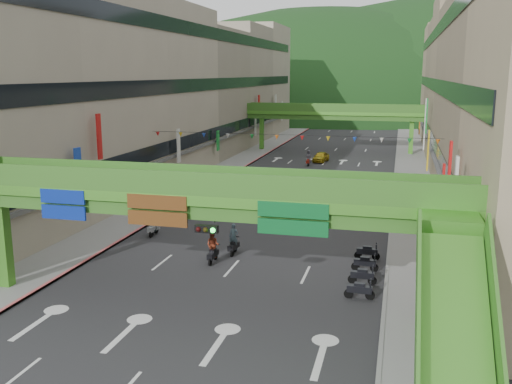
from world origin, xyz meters
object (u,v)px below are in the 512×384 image
at_px(scooter_rider_mid, 213,247).
at_px(car_silver, 242,183).
at_px(car_yellow, 321,157).
at_px(overpass_near, 209,211).
at_px(scooter_rider_near, 234,240).
at_px(pedestrian_red, 431,203).

height_order(scooter_rider_mid, car_silver, scooter_rider_mid).
bearing_deg(scooter_rider_mid, car_yellow, 88.82).
distance_m(overpass_near, scooter_rider_mid, 8.79).
distance_m(scooter_rider_near, pedestrian_red, 19.43).
xyz_separation_m(scooter_rider_mid, pedestrian_red, (13.62, 16.51, -0.12)).
xyz_separation_m(overpass_near, scooter_rider_mid, (-2.36, 7.36, -4.19)).
bearing_deg(car_silver, car_yellow, 72.31).
xyz_separation_m(overpass_near, scooter_rider_near, (-1.59, 9.30, -4.25)).
height_order(overpass_near, scooter_rider_near, overpass_near).
bearing_deg(scooter_rider_mid, car_silver, 101.04).
distance_m(car_silver, pedestrian_red, 18.86).
xyz_separation_m(overpass_near, car_yellow, (-1.49, 49.73, -4.55)).
bearing_deg(car_silver, scooter_rider_mid, -82.12).
height_order(scooter_rider_mid, pedestrian_red, scooter_rider_mid).
relative_size(scooter_rider_mid, car_yellow, 0.51).
bearing_deg(pedestrian_red, scooter_rider_near, -128.43).
bearing_deg(overpass_near, car_silver, 102.74).
distance_m(scooter_rider_mid, car_silver, 22.68).
bearing_deg(scooter_rider_near, pedestrian_red, 48.58).
distance_m(car_yellow, pedestrian_red, 28.83).
distance_m(scooter_rider_mid, car_yellow, 42.38).
bearing_deg(overpass_near, scooter_rider_mid, 107.75).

